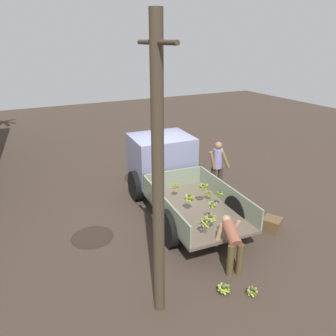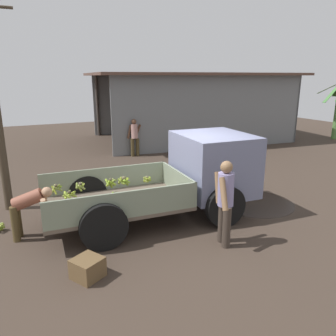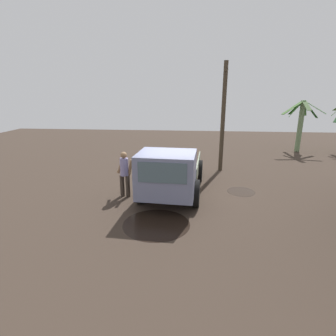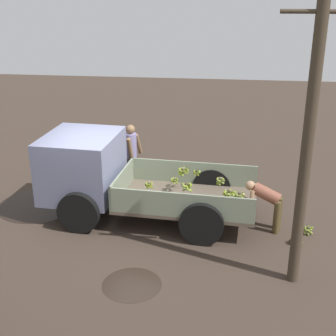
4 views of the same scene
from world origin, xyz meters
TOP-DOWN VIEW (x-y plane):
  - ground at (0.00, 0.00)m, footprint 36.00×36.00m
  - mud_patch_0 at (-1.09, 2.62)m, footprint 1.11×1.11m
  - mud_patch_1 at (1.89, -0.40)m, footprint 2.04×2.04m
  - cargo_truck at (0.14, -0.18)m, footprint 5.02×2.46m
  - utility_pole at (-4.04, 2.08)m, footprint 1.26×0.20m
  - person_foreground_visitor at (-0.20, -1.87)m, footprint 0.46×0.72m
  - person_worker_loading at (-3.66, 0.14)m, footprint 0.86×0.71m
  - banana_bunch_on_ground_0 at (-4.28, 0.75)m, footprint 0.27×0.28m
  - banana_bunch_on_ground_1 at (-4.58, 0.28)m, footprint 0.24×0.24m
  - wooden_crate_0 at (-2.92, -1.81)m, footprint 0.61×0.61m

SIDE VIEW (x-z plane):
  - ground at x=0.00m, z-range 0.00..0.00m
  - mud_patch_0 at x=-1.09m, z-range 0.00..0.01m
  - mud_patch_1 at x=1.89m, z-range 0.00..0.01m
  - banana_bunch_on_ground_1 at x=-4.58m, z-range 0.01..0.20m
  - banana_bunch_on_ground_0 at x=-4.28m, z-range 0.02..0.22m
  - wooden_crate_0 at x=-2.92m, z-range 0.00..0.35m
  - person_worker_loading at x=-3.66m, z-range 0.14..1.24m
  - person_foreground_visitor at x=-0.20m, z-range 0.10..1.83m
  - cargo_truck at x=0.14m, z-range 0.07..2.01m
  - utility_pole at x=-4.04m, z-range 0.06..5.29m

